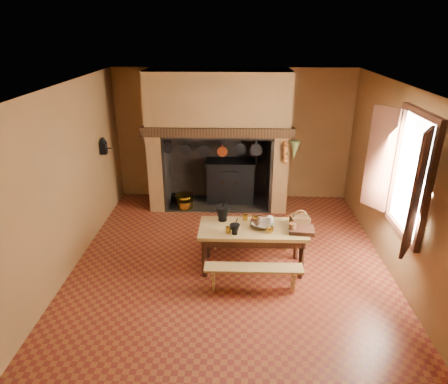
% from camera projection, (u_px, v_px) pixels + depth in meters
% --- Properties ---
extents(floor, '(5.50, 5.50, 0.00)m').
position_uv_depth(floor, '(231.00, 262.00, 6.53)').
color(floor, brown).
rests_on(floor, ground).
extents(ceiling, '(5.50, 5.50, 0.00)m').
position_uv_depth(ceiling, '(232.00, 87.00, 5.44)').
color(ceiling, silver).
rests_on(ceiling, back_wall).
extents(back_wall, '(5.00, 0.02, 2.80)m').
position_uv_depth(back_wall, '(233.00, 135.00, 8.52)').
color(back_wall, brown).
rests_on(back_wall, floor).
extents(wall_left, '(0.02, 5.50, 2.80)m').
position_uv_depth(wall_left, '(67.00, 180.00, 6.06)').
color(wall_left, brown).
rests_on(wall_left, floor).
extents(wall_right, '(0.02, 5.50, 2.80)m').
position_uv_depth(wall_right, '(400.00, 185.00, 5.91)').
color(wall_right, brown).
rests_on(wall_right, floor).
extents(wall_front, '(5.00, 0.02, 2.80)m').
position_uv_depth(wall_front, '(226.00, 298.00, 3.45)').
color(wall_front, brown).
rests_on(wall_front, floor).
extents(chimney_breast, '(2.95, 0.96, 2.80)m').
position_uv_depth(chimney_breast, '(218.00, 121.00, 7.96)').
color(chimney_breast, brown).
rests_on(chimney_breast, floor).
extents(iron_range, '(1.12, 0.55, 1.60)m').
position_uv_depth(iron_range, '(231.00, 181.00, 8.59)').
color(iron_range, black).
rests_on(iron_range, floor).
extents(hearth_pans, '(0.51, 0.62, 0.20)m').
position_uv_depth(hearth_pans, '(184.00, 201.00, 8.57)').
color(hearth_pans, '#B48A29').
rests_on(hearth_pans, floor).
extents(hanging_pans, '(1.92, 0.29, 0.27)m').
position_uv_depth(hanging_pans, '(215.00, 150.00, 7.68)').
color(hanging_pans, black).
rests_on(hanging_pans, chimney_breast).
extents(onion_string, '(0.12, 0.10, 0.46)m').
position_uv_depth(onion_string, '(285.00, 152.00, 7.63)').
color(onion_string, '#A65A1E').
rests_on(onion_string, chimney_breast).
extents(herb_bunch, '(0.20, 0.20, 0.35)m').
position_uv_depth(herb_bunch, '(295.00, 150.00, 7.60)').
color(herb_bunch, '#5E6C33').
rests_on(herb_bunch, chimney_breast).
extents(window, '(0.39, 1.75, 1.76)m').
position_uv_depth(window, '(403.00, 175.00, 5.43)').
color(window, white).
rests_on(window, wall_right).
extents(wall_coffee_mill, '(0.23, 0.16, 0.31)m').
position_uv_depth(wall_coffee_mill, '(103.00, 145.00, 7.44)').
color(wall_coffee_mill, black).
rests_on(wall_coffee_mill, wall_left).
extents(work_table, '(1.65, 0.73, 0.71)m').
position_uv_depth(work_table, '(253.00, 234.00, 6.17)').
color(work_table, tan).
rests_on(work_table, floor).
extents(bench_front, '(1.41, 0.25, 0.40)m').
position_uv_depth(bench_front, '(253.00, 273.00, 5.72)').
color(bench_front, tan).
rests_on(bench_front, floor).
extents(bench_back, '(1.51, 0.26, 0.42)m').
position_uv_depth(bench_back, '(251.00, 232.00, 6.81)').
color(bench_back, tan).
rests_on(bench_back, floor).
extents(mortar_large, '(0.24, 0.24, 0.41)m').
position_uv_depth(mortar_large, '(223.00, 213.00, 6.29)').
color(mortar_large, black).
rests_on(mortar_large, work_table).
extents(mortar_small, '(0.15, 0.15, 0.26)m').
position_uv_depth(mortar_small, '(235.00, 229.00, 5.90)').
color(mortar_small, black).
rests_on(mortar_small, work_table).
extents(coffee_grinder, '(0.17, 0.15, 0.18)m').
position_uv_depth(coffee_grinder, '(255.00, 221.00, 6.17)').
color(coffee_grinder, '#3B1D12').
rests_on(coffee_grinder, work_table).
extents(brass_mug_a, '(0.09, 0.09, 0.09)m').
position_uv_depth(brass_mug_a, '(228.00, 230.00, 5.95)').
color(brass_mug_a, '#B48A29').
rests_on(brass_mug_a, work_table).
extents(brass_mug_b, '(0.10, 0.10, 0.09)m').
position_uv_depth(brass_mug_b, '(245.00, 217.00, 6.34)').
color(brass_mug_b, '#B48A29').
rests_on(brass_mug_b, work_table).
extents(mixing_bowl, '(0.44, 0.44, 0.08)m').
position_uv_depth(mixing_bowl, '(263.00, 224.00, 6.12)').
color(mixing_bowl, '#B2A889').
rests_on(mixing_bowl, work_table).
extents(stoneware_crock, '(0.13, 0.13, 0.14)m').
position_uv_depth(stoneware_crock, '(292.00, 228.00, 5.97)').
color(stoneware_crock, '#563420').
rests_on(stoneware_crock, work_table).
extents(glass_jar, '(0.09, 0.09, 0.15)m').
position_uv_depth(glass_jar, '(270.00, 221.00, 6.16)').
color(glass_jar, beige).
rests_on(glass_jar, work_table).
extents(wicker_basket, '(0.30, 0.24, 0.27)m').
position_uv_depth(wicker_basket, '(300.00, 220.00, 6.15)').
color(wicker_basket, '#472E15').
rests_on(wicker_basket, work_table).
extents(wooden_tray, '(0.40, 0.30, 0.06)m').
position_uv_depth(wooden_tray, '(301.00, 230.00, 5.97)').
color(wooden_tray, '#3B1D12').
rests_on(wooden_tray, work_table).
extents(brass_cup, '(0.15, 0.15, 0.09)m').
position_uv_depth(brass_cup, '(270.00, 230.00, 5.96)').
color(brass_cup, '#B48A29').
rests_on(brass_cup, work_table).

